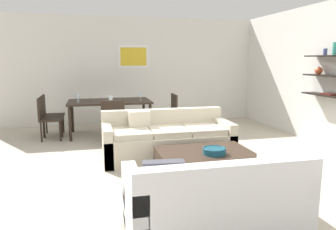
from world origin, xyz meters
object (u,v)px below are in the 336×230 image
object	(u,v)px
dining_table	(110,104)
wine_glass_foot	(111,98)
wine_glass_right_near	(140,95)
loveseat_white	(213,201)
wine_glass_left_far	(78,96)
coffee_table	(208,167)
dining_chair_left_near	(46,116)
dining_chair_right_near	(169,111)
dining_chair_left_far	(49,112)
dining_chair_foot	(113,119)
sofa_beige	(167,140)
wine_glass_left_near	(78,97)
decorative_bowl	(214,151)

from	to	relation	value
dining_table	wine_glass_foot	distance (m)	0.47
dining_table	wine_glass_right_near	bearing A→B (deg)	-10.64
loveseat_white	wine_glass_left_far	bearing A→B (deg)	107.23
coffee_table	dining_chair_left_near	size ratio (longest dim) A/B	1.47
wine_glass_left_far	loveseat_white	bearing A→B (deg)	-72.77
dining_chair_right_near	dining_chair_left_far	world-z (taller)	same
loveseat_white	wine_glass_left_far	size ratio (longest dim) A/B	11.05
dining_table	dining_chair_foot	world-z (taller)	dining_chair_foot
dining_chair_right_near	coffee_table	bearing A→B (deg)	-93.22
sofa_beige	dining_chair_left_far	bearing A→B (deg)	134.16
dining_chair_right_near	wine_glass_left_near	xyz separation A→B (m)	(-1.95, 0.10, 0.36)
loveseat_white	dining_chair_left_near	distance (m)	4.59
decorative_bowl	dining_chair_left_far	bearing A→B (deg)	126.39
wine_glass_left_far	wine_glass_foot	distance (m)	0.87
wine_glass_left_near	coffee_table	bearing A→B (deg)	-59.11
loveseat_white	dining_chair_foot	bearing A→B (deg)	101.92
dining_chair_left_near	wine_glass_right_near	world-z (taller)	wine_glass_right_near
sofa_beige	loveseat_white	size ratio (longest dim) A/B	1.26
sofa_beige	wine_glass_left_far	distance (m)	2.62
dining_chair_left_far	dining_chair_left_near	distance (m)	0.45
decorative_bowl	dining_chair_right_near	world-z (taller)	dining_chair_right_near
coffee_table	dining_chair_left_far	world-z (taller)	dining_chair_left_far
dining_table	wine_glass_foot	bearing A→B (deg)	-90.00
dining_table	dining_chair_left_far	distance (m)	1.32
loveseat_white	coffee_table	distance (m)	1.30
sofa_beige	dining_chair_left_near	distance (m)	2.74
dining_chair_foot	loveseat_white	bearing A→B (deg)	-78.08
loveseat_white	wine_glass_right_near	size ratio (longest dim) A/B	9.58
dining_table	wine_glass_left_near	world-z (taller)	wine_glass_left_near
dining_chair_foot	wine_glass_foot	bearing A→B (deg)	90.00
dining_chair_left_far	wine_glass_right_near	xyz separation A→B (m)	(1.95, -0.35, 0.37)
sofa_beige	dining_chair_left_far	xyz separation A→B (m)	(-2.11, 2.18, 0.21)
sofa_beige	dining_chair_foot	size ratio (longest dim) A/B	2.42
loveseat_white	wine_glass_right_near	bearing A→B (deg)	90.88
sofa_beige	wine_glass_right_near	world-z (taller)	wine_glass_right_near
decorative_bowl	dining_table	bearing A→B (deg)	110.86
wine_glass_left_near	dining_chair_foot	bearing A→B (deg)	-49.87
coffee_table	dining_chair_left_far	distance (m)	4.13
coffee_table	decorative_bowl	size ratio (longest dim) A/B	4.12
dining_chair_left_far	wine_glass_foot	xyz separation A→B (m)	(1.29, -0.67, 0.35)
loveseat_white	decorative_bowl	world-z (taller)	loveseat_white
loveseat_white	wine_glass_left_near	world-z (taller)	wine_glass_left_near
coffee_table	dining_chair_right_near	distance (m)	2.91
sofa_beige	dining_chair_right_near	xyz separation A→B (m)	(0.46, 1.73, 0.21)
dining_chair_right_near	dining_chair_left_near	xyz separation A→B (m)	(-2.58, 0.00, 0.00)
dining_table	dining_chair_left_far	world-z (taller)	dining_chair_left_far
sofa_beige	wine_glass_right_near	bearing A→B (deg)	95.16
decorative_bowl	coffee_table	bearing A→B (deg)	150.71
loveseat_white	dining_table	distance (m)	4.42
sofa_beige	wine_glass_foot	xyz separation A→B (m)	(-0.83, 1.51, 0.56)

